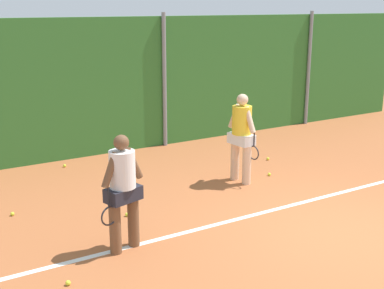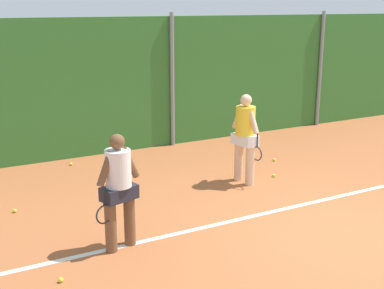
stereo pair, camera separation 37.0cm
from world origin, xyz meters
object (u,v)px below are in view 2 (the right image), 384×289
(tennis_ball_1, at_px, (127,213))
(tennis_ball_6, at_px, (15,211))
(tennis_ball_3, at_px, (115,192))
(tennis_ball_5, at_px, (71,164))
(tennis_ball_4, at_px, (274,160))
(player_foreground_near, at_px, (119,186))
(player_midcourt, at_px, (245,134))
(tennis_ball_0, at_px, (61,280))
(tennis_ball_2, at_px, (274,175))

(tennis_ball_1, xyz_separation_m, tennis_ball_6, (-1.64, 1.01, 0.00))
(tennis_ball_3, relative_size, tennis_ball_5, 1.00)
(tennis_ball_6, bearing_deg, tennis_ball_4, 2.87)
(player_foreground_near, xyz_separation_m, tennis_ball_6, (-1.14, 2.09, -0.92))
(player_midcourt, relative_size, tennis_ball_4, 26.86)
(player_foreground_near, xyz_separation_m, tennis_ball_0, (-1.02, -0.55, -0.92))
(tennis_ball_5, bearing_deg, tennis_ball_2, -38.40)
(tennis_ball_0, distance_m, tennis_ball_2, 5.31)
(tennis_ball_6, bearing_deg, tennis_ball_5, 54.02)
(tennis_ball_3, bearing_deg, player_midcourt, -14.19)
(tennis_ball_1, distance_m, tennis_ball_6, 1.93)
(player_midcourt, bearing_deg, tennis_ball_6, -104.05)
(tennis_ball_2, bearing_deg, tennis_ball_4, 52.49)
(player_foreground_near, distance_m, player_midcourt, 3.52)
(tennis_ball_1, height_order, tennis_ball_2, same)
(tennis_ball_0, bearing_deg, tennis_ball_4, 27.59)
(tennis_ball_0, relative_size, tennis_ball_2, 1.00)
(tennis_ball_0, bearing_deg, player_midcourt, 26.24)
(tennis_ball_2, xyz_separation_m, tennis_ball_4, (0.68, 0.88, 0.00))
(tennis_ball_4, relative_size, tennis_ball_6, 1.00)
(tennis_ball_5, bearing_deg, player_foreground_near, -95.68)
(player_midcourt, height_order, tennis_ball_0, player_midcourt)
(tennis_ball_1, xyz_separation_m, tennis_ball_2, (3.39, 0.42, 0.00))
(tennis_ball_1, xyz_separation_m, tennis_ball_3, (0.19, 1.07, 0.00))
(tennis_ball_4, bearing_deg, tennis_ball_0, -152.41)
(tennis_ball_1, xyz_separation_m, tennis_ball_4, (4.06, 1.30, 0.00))
(player_midcourt, xyz_separation_m, tennis_ball_6, (-4.31, 0.57, -0.96))
(tennis_ball_2, bearing_deg, tennis_ball_1, -172.97)
(tennis_ball_2, bearing_deg, tennis_ball_6, 173.24)
(player_midcourt, bearing_deg, player_foreground_near, -70.96)
(player_midcourt, distance_m, tennis_ball_3, 2.73)
(tennis_ball_2, distance_m, tennis_ball_3, 3.27)
(player_foreground_near, height_order, tennis_ball_5, player_foreground_near)
(tennis_ball_0, xyz_separation_m, tennis_ball_4, (5.58, 2.92, 0.00))
(player_midcourt, distance_m, tennis_ball_2, 1.20)
(player_foreground_near, distance_m, tennis_ball_2, 4.26)
(tennis_ball_0, relative_size, tennis_ball_4, 1.00)
(tennis_ball_4, bearing_deg, tennis_ball_2, -127.51)
(player_midcourt, relative_size, tennis_ball_3, 26.86)
(tennis_ball_2, bearing_deg, player_midcourt, 177.68)
(player_foreground_near, xyz_separation_m, player_midcourt, (3.17, 1.52, 0.04))
(tennis_ball_3, relative_size, tennis_ball_4, 1.00)
(tennis_ball_2, bearing_deg, tennis_ball_5, 141.60)
(tennis_ball_1, relative_size, tennis_ball_2, 1.00)
(tennis_ball_0, distance_m, tennis_ball_1, 2.22)
(tennis_ball_6, bearing_deg, tennis_ball_3, 1.89)
(tennis_ball_2, bearing_deg, player_foreground_near, -159.04)
(tennis_ball_3, height_order, tennis_ball_6, same)
(tennis_ball_5, bearing_deg, tennis_ball_3, -82.74)
(tennis_ball_0, distance_m, tennis_ball_3, 3.19)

